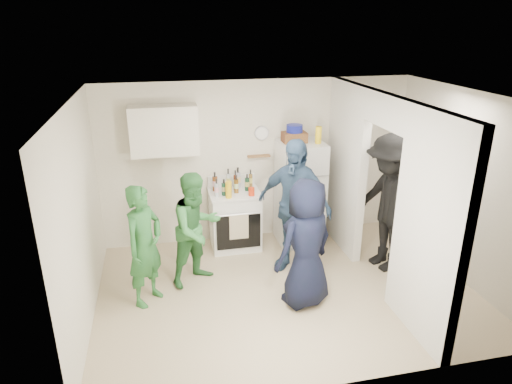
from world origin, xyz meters
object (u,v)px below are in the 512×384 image
(person_green_center, at_px, (197,229))
(person_nook, at_px, (388,203))
(blue_bowl, at_px, (295,128))
(yellow_cup_stack_top, at_px, (318,135))
(person_navy, at_px, (306,244))
(person_denim, at_px, (294,206))
(fridge, at_px, (300,193))
(person_green_left, at_px, (145,246))
(wicker_basket, at_px, (294,137))
(stove, at_px, (235,219))

(person_green_center, distance_m, person_nook, 2.62)
(blue_bowl, distance_m, yellow_cup_stack_top, 0.36)
(yellow_cup_stack_top, distance_m, person_navy, 1.91)
(person_denim, distance_m, person_nook, 1.29)
(fridge, relative_size, person_denim, 0.85)
(person_green_left, bearing_deg, blue_bowl, -20.84)
(wicker_basket, relative_size, person_navy, 0.22)
(blue_bowl, distance_m, person_green_center, 2.09)
(stove, bearing_deg, person_denim, -50.11)
(person_green_left, bearing_deg, person_denim, -38.41)
(fridge, bearing_deg, person_denim, -113.20)
(wicker_basket, relative_size, person_green_center, 0.23)
(person_denim, relative_size, person_nook, 0.98)
(person_green_left, distance_m, person_green_center, 0.74)
(stove, xyz_separation_m, fridge, (1.01, -0.03, 0.35))
(yellow_cup_stack_top, bearing_deg, person_green_center, -158.45)
(wicker_basket, relative_size, yellow_cup_stack_top, 1.40)
(person_green_left, bearing_deg, wicker_basket, -20.84)
(stove, bearing_deg, person_green_left, -137.04)
(person_denim, bearing_deg, person_navy, -51.19)
(fridge, height_order, person_denim, person_denim)
(blue_bowl, bearing_deg, yellow_cup_stack_top, -25.11)
(person_green_left, height_order, person_denim, person_denim)
(blue_bowl, bearing_deg, person_green_left, -150.87)
(blue_bowl, xyz_separation_m, person_denim, (-0.24, -0.83, -0.87))
(person_green_left, bearing_deg, stove, -7.01)
(stove, relative_size, person_green_center, 0.59)
(person_green_left, height_order, person_nook, person_nook)
(blue_bowl, height_order, person_green_center, blue_bowl)
(blue_bowl, relative_size, person_green_left, 0.16)
(yellow_cup_stack_top, bearing_deg, person_navy, -113.14)
(yellow_cup_stack_top, distance_m, person_green_center, 2.25)
(stove, height_order, person_navy, person_navy)
(yellow_cup_stack_top, xyz_separation_m, person_denim, (-0.56, -0.68, -0.79))
(blue_bowl, bearing_deg, person_navy, -101.30)
(yellow_cup_stack_top, xyz_separation_m, person_green_center, (-1.89, -0.75, -0.97))
(person_green_center, distance_m, person_navy, 1.46)
(yellow_cup_stack_top, relative_size, person_green_center, 0.16)
(fridge, xyz_separation_m, person_navy, (-0.44, -1.64, 0.00))
(blue_bowl, relative_size, person_nook, 0.12)
(person_green_center, xyz_separation_m, person_nook, (2.60, -0.18, 0.20))
(stove, height_order, yellow_cup_stack_top, yellow_cup_stack_top)
(blue_bowl, relative_size, person_denim, 0.13)
(stove, height_order, person_green_center, person_green_center)
(fridge, bearing_deg, yellow_cup_stack_top, -24.44)
(blue_bowl, bearing_deg, fridge, -26.57)
(fridge, relative_size, person_green_left, 1.05)
(person_green_center, bearing_deg, person_green_left, 176.18)
(yellow_cup_stack_top, bearing_deg, stove, 173.99)
(wicker_basket, xyz_separation_m, person_green_left, (-2.22, -1.24, -0.92))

